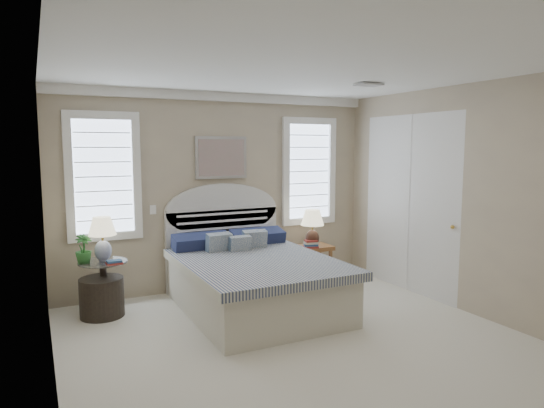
{
  "coord_description": "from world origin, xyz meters",
  "views": [
    {
      "loc": [
        -2.33,
        -3.83,
        1.96
      ],
      "look_at": [
        0.05,
        1.0,
        1.33
      ],
      "focal_mm": 32.0,
      "sensor_mm": 36.0,
      "label": 1
    }
  ],
  "objects_px": {
    "nightstand_right": "(313,255)",
    "floor_pot": "(102,297)",
    "bed": "(252,277)",
    "lamp_left": "(102,234)",
    "side_table_left": "(104,281)",
    "lamp_right": "(312,224)"
  },
  "relations": [
    {
      "from": "lamp_left",
      "to": "lamp_right",
      "type": "relative_size",
      "value": 0.97
    },
    {
      "from": "nightstand_right",
      "to": "side_table_left",
      "type": "bearing_deg",
      "value": -178.06
    },
    {
      "from": "lamp_right",
      "to": "lamp_left",
      "type": "bearing_deg",
      "value": -179.7
    },
    {
      "from": "lamp_right",
      "to": "nightstand_right",
      "type": "bearing_deg",
      "value": 44.38
    },
    {
      "from": "side_table_left",
      "to": "floor_pot",
      "type": "bearing_deg",
      "value": -110.59
    },
    {
      "from": "side_table_left",
      "to": "bed",
      "type": "bearing_deg",
      "value": -19.74
    },
    {
      "from": "side_table_left",
      "to": "nightstand_right",
      "type": "height_order",
      "value": "side_table_left"
    },
    {
      "from": "side_table_left",
      "to": "floor_pot",
      "type": "distance_m",
      "value": 0.19
    },
    {
      "from": "floor_pot",
      "to": "bed",
      "type": "bearing_deg",
      "value": -16.18
    },
    {
      "from": "side_table_left",
      "to": "lamp_right",
      "type": "bearing_deg",
      "value": 0.88
    },
    {
      "from": "bed",
      "to": "side_table_left",
      "type": "xyz_separation_m",
      "value": [
        -1.65,
        0.59,
        0.0
      ]
    },
    {
      "from": "floor_pot",
      "to": "lamp_left",
      "type": "xyz_separation_m",
      "value": [
        0.05,
        0.13,
        0.72
      ]
    },
    {
      "from": "nightstand_right",
      "to": "floor_pot",
      "type": "bearing_deg",
      "value": -176.13
    },
    {
      "from": "side_table_left",
      "to": "lamp_left",
      "type": "relative_size",
      "value": 1.19
    },
    {
      "from": "lamp_right",
      "to": "bed",
      "type": "bearing_deg",
      "value": -152.88
    },
    {
      "from": "nightstand_right",
      "to": "lamp_right",
      "type": "height_order",
      "value": "lamp_right"
    },
    {
      "from": "bed",
      "to": "nightstand_right",
      "type": "height_order",
      "value": "bed"
    },
    {
      "from": "nightstand_right",
      "to": "floor_pot",
      "type": "height_order",
      "value": "nightstand_right"
    },
    {
      "from": "side_table_left",
      "to": "nightstand_right",
      "type": "bearing_deg",
      "value": 1.94
    },
    {
      "from": "bed",
      "to": "lamp_left",
      "type": "relative_size",
      "value": 4.31
    },
    {
      "from": "bed",
      "to": "lamp_right",
      "type": "relative_size",
      "value": 4.17
    },
    {
      "from": "side_table_left",
      "to": "lamp_left",
      "type": "height_order",
      "value": "lamp_left"
    }
  ]
}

